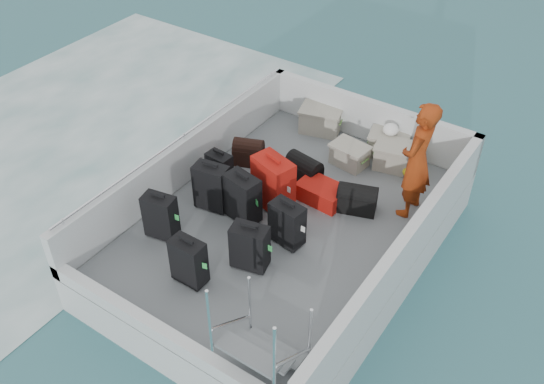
{
  "coord_description": "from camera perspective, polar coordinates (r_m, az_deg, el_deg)",
  "views": [
    {
      "loc": [
        3.34,
        -5.22,
        6.17
      ],
      "look_at": [
        -0.23,
        0.02,
        1.0
      ],
      "focal_mm": 40.0,
      "sensor_mm": 36.0,
      "label": 1
    }
  ],
  "objects": [
    {
      "name": "deck",
      "position": [
        8.32,
        1.23,
        -2.73
      ],
      "size": [
        3.3,
        4.7,
        0.02
      ],
      "primitive_type": "cube",
      "color": "slate",
      "rests_on": "ferry_hull"
    },
    {
      "name": "suitcase_3",
      "position": [
        7.36,
        -7.83,
        -6.54
      ],
      "size": [
        0.42,
        0.24,
        0.64
      ],
      "primitive_type": "cube",
      "rotation": [
        0.0,
        0.0,
        0.0
      ],
      "color": "black",
      "rests_on": "deck"
    },
    {
      "name": "suitcase_5",
      "position": [
        8.3,
        0.11,
        0.78
      ],
      "size": [
        0.64,
        0.49,
        0.78
      ],
      "primitive_type": "cube",
      "rotation": [
        0.0,
        0.0,
        -0.28
      ],
      "color": "#AD160D",
      "rests_on": "deck"
    },
    {
      "name": "suitcase_4",
      "position": [
        8.13,
        -2.79,
        -0.6
      ],
      "size": [
        0.52,
        0.37,
        0.7
      ],
      "primitive_type": "cube",
      "rotation": [
        0.0,
        0.0,
        -0.19
      ],
      "color": "black",
      "rests_on": "deck"
    },
    {
      "name": "white_bag",
      "position": [
        9.45,
        11.1,
        5.65
      ],
      "size": [
        0.24,
        0.24,
        0.18
      ],
      "primitive_type": "ellipsoid",
      "color": "white",
      "rests_on": "crate_2"
    },
    {
      "name": "yellow_bag",
      "position": [
        9.23,
        12.99,
        1.93
      ],
      "size": [
        0.28,
        0.26,
        0.22
      ],
      "primitive_type": "ellipsoid",
      "color": "gold",
      "rests_on": "deck"
    },
    {
      "name": "deck_fittings",
      "position": [
        7.73,
        2.11,
        -2.9
      ],
      "size": [
        3.6,
        5.0,
        0.9
      ],
      "color": "silver",
      "rests_on": "deck"
    },
    {
      "name": "crate_1",
      "position": [
        9.31,
        7.31,
        3.41
      ],
      "size": [
        0.56,
        0.43,
        0.32
      ],
      "primitive_type": "cube",
      "rotation": [
        0.0,
        0.0,
        -0.13
      ],
      "color": "#B0AA99",
      "rests_on": "deck"
    },
    {
      "name": "crate_0",
      "position": [
        10.02,
        4.62,
        6.72
      ],
      "size": [
        0.73,
        0.59,
        0.38
      ],
      "primitive_type": "cube",
      "rotation": [
        0.0,
        0.0,
        0.26
      ],
      "color": "#B0AA99",
      "rests_on": "deck"
    },
    {
      "name": "suitcase_8",
      "position": [
        8.6,
        4.68,
        -0.06
      ],
      "size": [
        0.68,
        0.47,
        0.26
      ],
      "primitive_type": "cube",
      "rotation": [
        0.0,
        0.0,
        1.51
      ],
      "color": "#AD160D",
      "rests_on": "deck"
    },
    {
      "name": "suitcase_1",
      "position": [
        8.35,
        -5.69,
        0.44
      ],
      "size": [
        0.5,
        0.34,
        0.7
      ],
      "primitive_type": "cube",
      "rotation": [
        0.0,
        0.0,
        0.16
      ],
      "color": "black",
      "rests_on": "deck"
    },
    {
      "name": "duffel_0",
      "position": [
        9.27,
        -2.22,
        3.61
      ],
      "size": [
        0.53,
        0.44,
        0.32
      ],
      "primitive_type": null,
      "rotation": [
        0.0,
        0.0,
        0.38
      ],
      "color": "black",
      "rests_on": "deck"
    },
    {
      "name": "suitcase_2",
      "position": [
        8.79,
        -4.96,
        2.09
      ],
      "size": [
        0.38,
        0.24,
        0.53
      ],
      "primitive_type": "cube",
      "rotation": [
        0.0,
        0.0,
        -0.07
      ],
      "color": "black",
      "rests_on": "deck"
    },
    {
      "name": "wake_foam",
      "position": [
        11.47,
        -19.33,
        4.19
      ],
      "size": [
        10.0,
        10.0,
        0.0
      ],
      "primitive_type": "plane",
      "color": "white",
      "rests_on": "ground"
    },
    {
      "name": "passenger",
      "position": [
        8.18,
        13.48,
        2.9
      ],
      "size": [
        0.41,
        0.63,
        1.71
      ],
      "primitive_type": "imported",
      "rotation": [
        0.0,
        0.0,
        -1.57
      ],
      "color": "#CD4213",
      "rests_on": "deck"
    },
    {
      "name": "crate_3",
      "position": [
        9.34,
        11.58,
        3.22
      ],
      "size": [
        0.69,
        0.55,
        0.37
      ],
      "primitive_type": "cube",
      "rotation": [
        0.0,
        0.0,
        0.22
      ],
      "color": "#B0AA99",
      "rests_on": "deck"
    },
    {
      "name": "duffel_2",
      "position": [
        8.47,
        7.99,
        -0.81
      ],
      "size": [
        0.61,
        0.46,
        0.32
      ],
      "primitive_type": null,
      "rotation": [
        0.0,
        0.0,
        0.33
      ],
      "color": "black",
      "rests_on": "deck"
    },
    {
      "name": "suitcase_0",
      "position": [
        8.01,
        -10.43,
        -2.33
      ],
      "size": [
        0.46,
        0.31,
        0.65
      ],
      "primitive_type": "cube",
      "rotation": [
        0.0,
        0.0,
        0.19
      ],
      "color": "black",
      "rests_on": "deck"
    },
    {
      "name": "suitcase_7",
      "position": [
        7.8,
        1.42,
        -3.04
      ],
      "size": [
        0.47,
        0.31,
        0.62
      ],
      "primitive_type": "cube",
      "rotation": [
        0.0,
        0.0,
        -0.13
      ],
      "color": "black",
      "rests_on": "deck"
    },
    {
      "name": "ferry_hull",
      "position": [
        8.53,
        1.2,
        -4.28
      ],
      "size": [
        3.6,
        5.0,
        0.6
      ],
      "primitive_type": "cube",
      "color": "silver",
      "rests_on": "ground"
    },
    {
      "name": "suitcase_6",
      "position": [
        7.49,
        -2.1,
        -5.23
      ],
      "size": [
        0.5,
        0.37,
        0.63
      ],
      "primitive_type": "cube",
      "rotation": [
        0.0,
        0.0,
        0.23
      ],
      "color": "black",
      "rests_on": "deck"
    },
    {
      "name": "ground",
      "position": [
        8.74,
        1.18,
        -5.71
      ],
      "size": [
        160.0,
        160.0,
        0.0
      ],
      "primitive_type": "plane",
      "color": "#164B50",
      "rests_on": "ground"
    },
    {
      "name": "duffel_1",
      "position": [
        8.93,
        3.02,
        1.98
      ],
      "size": [
        0.57,
        0.38,
        0.32
      ],
      "primitive_type": null,
      "rotation": [
        0.0,
        0.0,
        -0.17
      ],
      "color": "black",
      "rests_on": "deck"
    },
    {
      "name": "crate_2",
      "position": [
        9.6,
        10.9,
        4.34
      ],
      "size": [
        0.66,
        0.53,
        0.35
      ],
      "primitive_type": "cube",
      "rotation": [
        0.0,
        0.0,
        0.25
      ],
      "color": "#B0AA99",
      "rests_on": "deck"
    }
  ]
}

